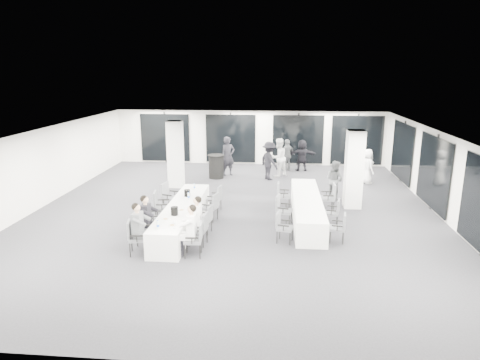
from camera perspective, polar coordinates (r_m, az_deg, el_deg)
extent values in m
cube|color=#232429|center=(15.00, -0.82, -4.36)|extent=(14.00, 16.00, 0.02)
cube|color=white|center=(14.35, -0.86, 6.37)|extent=(14.00, 16.00, 0.02)
cube|color=silver|center=(16.84, -25.30, 1.30)|extent=(0.02, 16.00, 2.80)
cube|color=silver|center=(15.55, 25.81, 0.25)|extent=(0.02, 16.00, 2.80)
cube|color=silver|center=(22.45, 1.31, 5.67)|extent=(14.00, 0.02, 2.80)
cube|color=silver|center=(7.17, -7.74, -14.26)|extent=(14.00, 0.02, 2.80)
cube|color=black|center=(22.39, 1.29, 5.51)|extent=(13.60, 0.06, 2.50)
cube|color=black|center=(16.45, 24.38, 0.94)|extent=(0.06, 14.00, 2.50)
cube|color=silver|center=(18.18, -8.60, 3.42)|extent=(0.60, 0.60, 2.80)
cube|color=silver|center=(15.74, 14.95, 1.38)|extent=(0.60, 0.60, 2.80)
cube|color=silver|center=(13.57, -7.71, -4.83)|extent=(0.90, 5.00, 0.75)
cube|color=silver|center=(14.39, 8.91, -3.75)|extent=(0.90, 5.00, 0.75)
cylinder|color=black|center=(19.63, -3.19, 1.79)|extent=(0.68, 0.68, 1.07)
cylinder|color=black|center=(19.52, -3.21, 3.32)|extent=(0.78, 0.78, 0.02)
cube|color=#56585E|center=(11.90, -13.46, -7.58)|extent=(0.55, 0.56, 0.08)
cube|color=#56585E|center=(11.83, -14.59, -6.39)|extent=(0.16, 0.46, 0.45)
cylinder|color=black|center=(12.20, -14.24, -8.30)|extent=(0.04, 0.04, 0.41)
cylinder|color=black|center=(11.84, -14.46, -9.04)|extent=(0.04, 0.04, 0.41)
cylinder|color=black|center=(12.15, -12.37, -8.27)|extent=(0.04, 0.04, 0.41)
cylinder|color=black|center=(11.79, -12.53, -9.01)|extent=(0.04, 0.04, 0.41)
cube|color=black|center=(12.07, -13.39, -6.40)|extent=(0.34, 0.11, 0.04)
cube|color=black|center=(11.61, -13.64, -7.26)|extent=(0.34, 0.11, 0.04)
cube|color=#56585E|center=(12.52, -12.44, -6.23)|extent=(0.54, 0.55, 0.08)
cube|color=#56585E|center=(12.48, -13.57, -4.97)|extent=(0.11, 0.49, 0.49)
cylinder|color=black|center=(12.85, -13.12, -6.96)|extent=(0.04, 0.04, 0.44)
cylinder|color=black|center=(12.47, -13.54, -7.67)|extent=(0.04, 0.04, 0.44)
cylinder|color=black|center=(12.77, -11.24, -7.01)|extent=(0.04, 0.04, 0.44)
cylinder|color=black|center=(12.38, -11.61, -7.72)|extent=(0.04, 0.04, 0.44)
cube|color=black|center=(12.71, -12.24, -5.05)|extent=(0.36, 0.08, 0.04)
cube|color=black|center=(12.22, -12.74, -5.87)|extent=(0.36, 0.08, 0.04)
cube|color=#56585E|center=(13.33, -11.30, -5.07)|extent=(0.51, 0.53, 0.08)
cube|color=#56585E|center=(13.28, -12.27, -4.01)|extent=(0.13, 0.45, 0.45)
cylinder|color=black|center=(13.62, -11.97, -5.75)|extent=(0.03, 0.03, 0.40)
cylinder|color=black|center=(13.26, -12.19, -6.33)|extent=(0.03, 0.03, 0.40)
cylinder|color=black|center=(13.57, -10.34, -5.74)|extent=(0.03, 0.03, 0.40)
cylinder|color=black|center=(13.21, -10.52, -6.32)|extent=(0.03, 0.03, 0.40)
cube|color=black|center=(13.50, -11.21, -4.07)|extent=(0.33, 0.09, 0.04)
cube|color=black|center=(13.05, -11.47, -4.75)|extent=(0.33, 0.09, 0.04)
cube|color=#56585E|center=(14.18, -10.24, -3.62)|extent=(0.57, 0.59, 0.09)
cube|color=#56585E|center=(14.13, -11.24, -2.51)|extent=(0.14, 0.50, 0.49)
cylinder|color=black|center=(14.50, -10.94, -4.35)|extent=(0.04, 0.04, 0.44)
cylinder|color=black|center=(14.09, -11.16, -4.92)|extent=(0.04, 0.04, 0.44)
cylinder|color=black|center=(14.45, -9.25, -4.34)|extent=(0.04, 0.04, 0.44)
cylinder|color=black|center=(14.04, -9.41, -4.91)|extent=(0.04, 0.04, 0.44)
cube|color=black|center=(14.38, -10.15, -2.60)|extent=(0.37, 0.10, 0.04)
cube|color=black|center=(13.88, -10.39, -3.25)|extent=(0.37, 0.10, 0.04)
cube|color=#56585E|center=(15.18, -9.17, -2.39)|extent=(0.60, 0.61, 0.08)
cube|color=#56585E|center=(15.21, -9.99, -1.27)|extent=(0.18, 0.49, 0.49)
cylinder|color=black|center=(15.53, -9.46, -3.02)|extent=(0.04, 0.04, 0.43)
cylinder|color=black|center=(15.18, -10.22, -3.46)|extent=(0.04, 0.04, 0.43)
cylinder|color=black|center=(15.34, -8.06, -3.19)|extent=(0.04, 0.04, 0.43)
cylinder|color=black|center=(14.98, -8.80, -3.64)|extent=(0.04, 0.04, 0.43)
cube|color=black|center=(15.35, -8.73, -1.48)|extent=(0.36, 0.13, 0.04)
cube|color=black|center=(14.91, -9.68, -2.00)|extent=(0.36, 0.13, 0.04)
cube|color=#56585E|center=(11.52, -6.31, -8.01)|extent=(0.49, 0.51, 0.08)
cube|color=#56585E|center=(11.40, -5.25, -6.79)|extent=(0.10, 0.46, 0.45)
cylinder|color=black|center=(11.42, -5.38, -9.52)|extent=(0.04, 0.04, 0.40)
cylinder|color=black|center=(11.78, -5.21, -8.74)|extent=(0.04, 0.04, 0.40)
cylinder|color=black|center=(11.46, -7.37, -9.48)|extent=(0.04, 0.04, 0.40)
cylinder|color=black|center=(11.82, -7.13, -8.71)|extent=(0.04, 0.04, 0.40)
cube|color=black|center=(11.23, -6.46, -7.70)|extent=(0.34, 0.07, 0.04)
cube|color=black|center=(11.69, -6.20, -6.79)|extent=(0.34, 0.07, 0.04)
cube|color=#56585E|center=(12.22, -5.60, -6.64)|extent=(0.51, 0.52, 0.08)
cube|color=#56585E|center=(12.07, -4.64, -5.54)|extent=(0.11, 0.46, 0.46)
cylinder|color=black|center=(12.08, -4.94, -8.12)|extent=(0.04, 0.04, 0.41)
cylinder|color=black|center=(12.43, -4.42, -7.44)|extent=(0.04, 0.04, 0.41)
cylinder|color=black|center=(12.19, -6.74, -7.95)|extent=(0.04, 0.04, 0.41)
cylinder|color=black|center=(12.54, -6.18, -7.28)|extent=(0.04, 0.04, 0.41)
cube|color=black|center=(11.94, -5.97, -6.30)|extent=(0.34, 0.08, 0.04)
cube|color=black|center=(12.38, -5.28, -5.51)|extent=(0.34, 0.08, 0.04)
cube|color=#56585E|center=(13.07, -4.85, -5.35)|extent=(0.49, 0.51, 0.07)
cube|color=#56585E|center=(12.93, -4.04, -4.41)|extent=(0.13, 0.42, 0.42)
cylinder|color=black|center=(12.93, -4.35, -6.62)|extent=(0.03, 0.03, 0.37)
cylinder|color=black|center=(13.25, -3.81, -6.08)|extent=(0.03, 0.03, 0.37)
cylinder|color=black|center=(13.05, -5.87, -6.45)|extent=(0.03, 0.03, 0.37)
cylinder|color=black|center=(13.37, -5.30, -5.92)|extent=(0.03, 0.03, 0.37)
cube|color=black|center=(12.82, -5.23, -5.03)|extent=(0.31, 0.09, 0.04)
cube|color=black|center=(13.22, -4.52, -4.40)|extent=(0.31, 0.09, 0.04)
cube|color=#56585E|center=(14.10, -4.08, -3.71)|extent=(0.56, 0.57, 0.08)
cube|color=#56585E|center=(13.94, -3.29, -2.78)|extent=(0.17, 0.45, 0.45)
cylinder|color=black|center=(13.94, -3.65, -4.97)|extent=(0.04, 0.04, 0.40)
cylinder|color=black|center=(14.28, -3.02, -4.48)|extent=(0.04, 0.04, 0.40)
cylinder|color=black|center=(14.09, -5.11, -4.78)|extent=(0.04, 0.04, 0.40)
cylinder|color=black|center=(14.43, -4.46, -4.30)|extent=(0.04, 0.04, 0.40)
cube|color=black|center=(13.84, -4.50, -3.35)|extent=(0.33, 0.12, 0.04)
cube|color=black|center=(14.27, -3.69, -2.79)|extent=(0.33, 0.12, 0.04)
cube|color=#56585E|center=(15.03, -3.48, -2.58)|extent=(0.51, 0.53, 0.08)
cube|color=#56585E|center=(14.89, -2.72, -1.69)|extent=(0.13, 0.45, 0.44)
cylinder|color=black|center=(14.87, -2.99, -3.71)|extent=(0.03, 0.03, 0.39)
cylinder|color=black|center=(15.22, -2.56, -3.28)|extent=(0.03, 0.03, 0.39)
cylinder|color=black|center=(14.98, -4.40, -3.59)|extent=(0.03, 0.03, 0.39)
cylinder|color=black|center=(15.33, -3.93, -3.17)|extent=(0.03, 0.03, 0.39)
cube|color=black|center=(14.76, -3.78, -2.24)|extent=(0.33, 0.09, 0.04)
cube|color=black|center=(15.20, -3.22, -1.74)|extent=(0.33, 0.09, 0.04)
cube|color=#56585E|center=(12.42, 6.01, -6.41)|extent=(0.51, 0.53, 0.07)
cube|color=#56585E|center=(12.37, 5.10, -5.22)|extent=(0.14, 0.43, 0.43)
cylinder|color=black|center=(12.71, 5.31, -7.00)|extent=(0.03, 0.03, 0.38)
cylinder|color=black|center=(12.37, 4.95, -7.62)|extent=(0.03, 0.03, 0.38)
cylinder|color=black|center=(12.65, 6.99, -7.16)|extent=(0.03, 0.03, 0.38)
cylinder|color=black|center=(12.30, 6.68, -7.79)|extent=(0.03, 0.03, 0.38)
cube|color=black|center=(12.58, 6.24, -5.36)|extent=(0.32, 0.10, 0.04)
cube|color=black|center=(12.15, 5.81, -6.08)|extent=(0.32, 0.10, 0.04)
cube|color=#56585E|center=(13.76, 5.95, -4.14)|extent=(0.55, 0.57, 0.08)
cube|color=#56585E|center=(13.72, 5.06, -2.98)|extent=(0.15, 0.47, 0.47)
cylinder|color=black|center=(14.07, 5.26, -4.78)|extent=(0.04, 0.04, 0.42)
cylinder|color=black|center=(13.69, 4.92, -5.32)|extent=(0.04, 0.04, 0.42)
cylinder|color=black|center=(14.00, 6.90, -4.92)|extent=(0.04, 0.04, 0.42)
cylinder|color=black|center=(13.62, 6.60, -5.47)|extent=(0.04, 0.04, 0.42)
cube|color=black|center=(13.95, 6.16, -3.15)|extent=(0.35, 0.11, 0.04)
cube|color=black|center=(13.47, 5.76, -3.78)|extent=(0.35, 0.11, 0.04)
cube|color=#56585E|center=(15.44, 5.88, -2.14)|extent=(0.47, 0.49, 0.08)
cube|color=#56585E|center=(15.38, 5.11, -1.17)|extent=(0.08, 0.45, 0.45)
cylinder|color=black|center=(15.70, 5.18, -2.75)|extent=(0.04, 0.04, 0.40)
cylinder|color=black|center=(15.33, 5.09, -3.18)|extent=(0.04, 0.04, 0.40)
cylinder|color=black|center=(15.69, 6.60, -2.80)|extent=(0.04, 0.04, 0.40)
cylinder|color=black|center=(15.32, 6.55, -3.23)|extent=(0.04, 0.04, 0.40)
cube|color=black|center=(15.63, 5.93, -1.31)|extent=(0.33, 0.06, 0.04)
cube|color=black|center=(15.16, 5.85, -1.80)|extent=(0.33, 0.06, 0.04)
cube|color=#56585E|center=(12.70, 12.82, -6.30)|extent=(0.47, 0.48, 0.07)
cube|color=#56585E|center=(12.62, 13.78, -5.32)|extent=(0.11, 0.42, 0.41)
cylinder|color=black|center=(12.62, 13.58, -7.57)|extent=(0.03, 0.03, 0.37)
cylinder|color=black|center=(12.95, 13.57, -6.98)|extent=(0.03, 0.03, 0.37)
cylinder|color=black|center=(12.61, 11.93, -7.48)|extent=(0.03, 0.03, 0.37)
cylinder|color=black|center=(12.95, 11.97, -6.89)|extent=(0.03, 0.03, 0.37)
cube|color=black|center=(12.44, 12.85, -6.00)|extent=(0.31, 0.08, 0.04)
cube|color=black|center=(12.86, 12.87, -5.31)|extent=(0.31, 0.08, 0.04)
cube|color=#56585E|center=(13.97, 12.12, -4.31)|extent=(0.50, 0.51, 0.07)
cube|color=#56585E|center=(13.88, 13.00, -3.40)|extent=(0.14, 0.42, 0.42)
cylinder|color=black|center=(13.86, 12.76, -5.48)|extent=(0.03, 0.03, 0.38)
cylinder|color=black|center=(14.20, 12.87, -4.99)|extent=(0.03, 0.03, 0.38)
cylinder|color=black|center=(13.88, 11.25, -5.37)|extent=(0.03, 0.03, 0.38)
cylinder|color=black|center=(14.23, 11.39, -4.88)|extent=(0.03, 0.03, 0.38)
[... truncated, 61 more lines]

